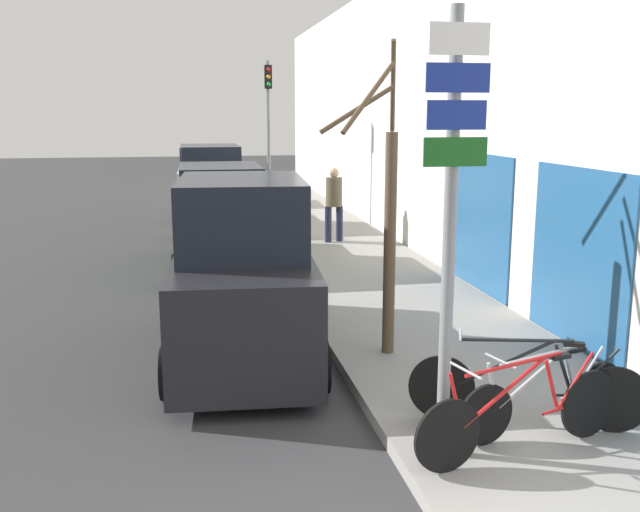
{
  "coord_description": "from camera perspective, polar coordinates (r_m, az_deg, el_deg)",
  "views": [
    {
      "loc": [
        -0.83,
        -3.19,
        3.24
      ],
      "look_at": [
        0.75,
        5.19,
        1.51
      ],
      "focal_mm": 40.0,
      "sensor_mm": 36.0,
      "label": 1
    }
  ],
  "objects": [
    {
      "name": "street_tree",
      "position": [
        9.06,
        5.4,
        2.78
      ],
      "size": [
        1.18,
        1.23,
        3.96
      ],
      "color": "brown",
      "rests_on": "sidewalk_curb"
    },
    {
      "name": "signpost",
      "position": [
        6.24,
        10.39,
        2.93
      ],
      "size": [
        0.56,
        0.14,
        3.95
      ],
      "color": "gray",
      "rests_on": "sidewalk_curb"
    },
    {
      "name": "sidewalk_curb",
      "position": [
        17.82,
        0.6,
        1.21
      ],
      "size": [
        3.2,
        32.0,
        0.15
      ],
      "color": "gray",
      "rests_on": "ground"
    },
    {
      "name": "ground_plane",
      "position": [
        14.78,
        -7.2,
        -1.31
      ],
      "size": [
        80.0,
        80.0,
        0.0
      ],
      "primitive_type": "plane",
      "color": "#333335"
    },
    {
      "name": "traffic_light",
      "position": [
        20.52,
        -4.14,
        10.84
      ],
      "size": [
        0.2,
        0.3,
        4.5
      ],
      "color": "gray",
      "rests_on": "sidewalk_curb"
    },
    {
      "name": "bicycle_0",
      "position": [
        6.9,
        15.87,
        -12.0
      ],
      "size": [
        2.24,
        0.68,
        0.93
      ],
      "rotation": [
        0.0,
        0.0,
        1.82
      ],
      "color": "black",
      "rests_on": "sidewalk_curb"
    },
    {
      "name": "parked_car_2",
      "position": [
        20.2,
        -8.74,
        5.17
      ],
      "size": [
        1.97,
        4.44,
        2.35
      ],
      "rotation": [
        0.0,
        0.0,
        0.01
      ],
      "color": "gray",
      "rests_on": "ground"
    },
    {
      "name": "parked_car_3",
      "position": [
        25.39,
        -9.17,
        6.13
      ],
      "size": [
        2.1,
        4.48,
        2.08
      ],
      "rotation": [
        0.0,
        0.0,
        -0.04
      ],
      "color": "#B2B7BC",
      "rests_on": "ground"
    },
    {
      "name": "parked_car_1",
      "position": [
        15.02,
        -7.92,
        2.74
      ],
      "size": [
        2.03,
        4.52,
        2.18
      ],
      "rotation": [
        0.0,
        0.0,
        -0.01
      ],
      "color": "#144728",
      "rests_on": "ground"
    },
    {
      "name": "bicycle_1",
      "position": [
        7.44,
        17.58,
        -10.66
      ],
      "size": [
        1.98,
        0.63,
        0.83
      ],
      "rotation": [
        0.0,
        0.0,
        1.82
      ],
      "color": "black",
      "rests_on": "sidewalk_curb"
    },
    {
      "name": "building_facade",
      "position": [
        17.85,
        6.31,
        11.34
      ],
      "size": [
        0.23,
        32.0,
        6.5
      ],
      "color": "silver",
      "rests_on": "ground"
    },
    {
      "name": "bicycle_2",
      "position": [
        7.49,
        16.2,
        -10.1
      ],
      "size": [
        2.19,
        0.9,
        0.93
      ],
      "rotation": [
        0.0,
        0.0,
        1.19
      ],
      "color": "black",
      "rests_on": "sidewalk_curb"
    },
    {
      "name": "parked_car_0",
      "position": [
        9.39,
        -6.18,
        -1.86
      ],
      "size": [
        2.15,
        4.37,
        2.42
      ],
      "rotation": [
        0.0,
        0.0,
        -0.07
      ],
      "color": "black",
      "rests_on": "ground"
    },
    {
      "name": "pedestrian_near",
      "position": [
        17.17,
        1.12,
        4.56
      ],
      "size": [
        0.46,
        0.4,
        1.79
      ],
      "rotation": [
        0.0,
        0.0,
        0.28
      ],
      "color": "#1E2338",
      "rests_on": "sidewalk_curb"
    }
  ]
}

